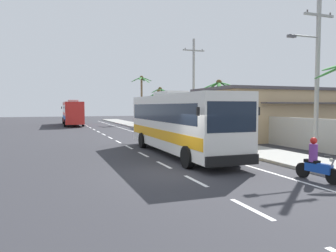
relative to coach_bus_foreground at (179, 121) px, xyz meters
The scene contains 15 objects.
ground_plane 5.55m from the coach_bus_foreground, 112.70° to the right, with size 160.00×160.00×0.00m, color #303035.
sidewalk_kerb 7.33m from the coach_bus_foreground, 47.38° to the left, with size 3.20×90.00×0.14m, color #999993.
lane_markings 10.22m from the coach_bus_foreground, 88.68° to the left, with size 3.84×71.06×0.01m.
boundary_wall 12.63m from the coach_bus_foreground, 46.98° to the left, with size 0.24×60.00×2.08m, color #B2B2AD.
coach_bus_foreground is the anchor object (origin of this frame).
coach_bus_far_lane 32.84m from the coach_bus_foreground, 96.62° to the left, with size 2.98×12.03×3.72m.
motorcycle_beside_bus 8.60m from the coach_bus_foreground, 74.00° to the right, with size 0.56×1.96×1.66m.
pedestrian_near_kerb 9.11m from the coach_bus_foreground, 52.74° to the left, with size 0.36×0.36×1.63m.
utility_pole_nearest 8.05m from the coach_bus_foreground, 29.70° to the right, with size 3.02×0.24×8.74m.
utility_pole_mid 14.95m from the coach_bus_foreground, 61.92° to the left, with size 2.37×0.24×9.71m.
palm_nearest 12.80m from the coach_bus_foreground, 50.24° to the left, with size 3.68×3.48×5.38m.
palm_third 25.90m from the coach_bus_foreground, 74.01° to the left, with size 3.73×3.79×5.15m.
palm_fourth 30.26m from the coach_bus_foreground, 73.23° to the left, with size 2.93×2.76×5.74m.
palm_farthest 33.63m from the coach_bus_foreground, 78.10° to the left, with size 3.56×3.36×7.71m.
roadside_building 14.20m from the coach_bus_foreground, 25.59° to the left, with size 15.41×7.80×4.37m.
Camera 1 is at (-5.26, -13.02, 2.86)m, focal length 34.89 mm.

